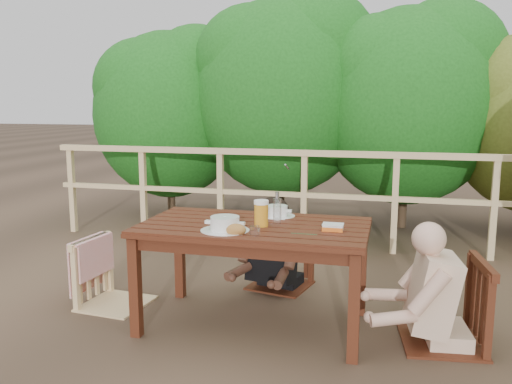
% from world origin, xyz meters
% --- Properties ---
extents(ground, '(60.00, 60.00, 0.00)m').
position_xyz_m(ground, '(0.00, 0.00, 0.00)').
color(ground, brown).
rests_on(ground, ground).
extents(table, '(1.48, 0.83, 0.68)m').
position_xyz_m(table, '(0.00, 0.00, 0.34)').
color(table, '#3C190D').
rests_on(table, ground).
extents(chair_left, '(0.50, 0.50, 0.93)m').
position_xyz_m(chair_left, '(-1.08, 0.08, 0.46)').
color(chair_left, tan).
rests_on(chair_left, ground).
extents(chair_far, '(0.54, 0.54, 0.91)m').
position_xyz_m(chair_far, '(0.01, 0.78, 0.45)').
color(chair_far, '#3C190D').
rests_on(chair_far, ground).
extents(chair_right, '(0.56, 0.56, 1.01)m').
position_xyz_m(chair_right, '(1.20, 0.03, 0.51)').
color(chair_right, '#3C190D').
rests_on(chair_right, ground).
extents(woman, '(0.58, 0.66, 1.15)m').
position_xyz_m(woman, '(0.01, 0.80, 0.58)').
color(woman, black).
rests_on(woman, ground).
extents(diner_right, '(0.68, 0.58, 1.26)m').
position_xyz_m(diner_right, '(1.23, 0.03, 0.63)').
color(diner_right, '#D8B293').
rests_on(diner_right, ground).
extents(railing, '(5.60, 0.10, 1.01)m').
position_xyz_m(railing, '(0.00, 2.00, 0.51)').
color(railing, tan).
rests_on(railing, ground).
extents(hedge_row, '(6.60, 1.60, 3.80)m').
position_xyz_m(hedge_row, '(0.40, 3.20, 1.90)').
color(hedge_row, '#164F14').
rests_on(hedge_row, ground).
extents(soup_near, '(0.30, 0.30, 0.10)m').
position_xyz_m(soup_near, '(-0.13, -0.21, 0.73)').
color(soup_near, white).
rests_on(soup_near, table).
extents(soup_far, '(0.26, 0.26, 0.09)m').
position_xyz_m(soup_far, '(0.09, 0.29, 0.73)').
color(soup_far, silver).
rests_on(soup_far, table).
extents(bread_roll, '(0.13, 0.10, 0.07)m').
position_xyz_m(bread_roll, '(-0.04, -0.28, 0.72)').
color(bread_roll, '#A46C2A').
rests_on(bread_roll, table).
extents(beer_glass, '(0.09, 0.09, 0.18)m').
position_xyz_m(beer_glass, '(0.06, -0.04, 0.77)').
color(beer_glass, orange).
rests_on(beer_glass, table).
extents(bottle, '(0.05, 0.05, 0.23)m').
position_xyz_m(bottle, '(0.14, 0.05, 0.80)').
color(bottle, white).
rests_on(bottle, table).
extents(tumbler, '(0.06, 0.06, 0.07)m').
position_xyz_m(tumbler, '(0.08, -0.30, 0.72)').
color(tumbler, silver).
rests_on(tumbler, table).
extents(butter_tub, '(0.13, 0.10, 0.06)m').
position_xyz_m(butter_tub, '(0.52, -0.05, 0.71)').
color(butter_tub, white).
rests_on(butter_tub, table).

